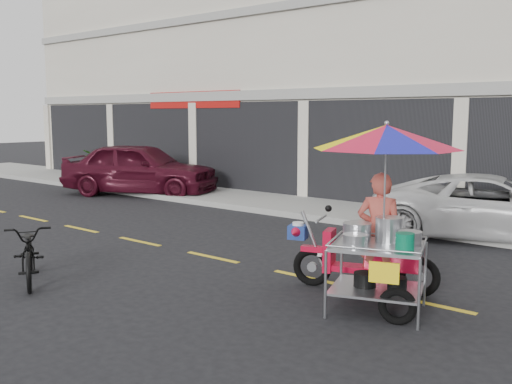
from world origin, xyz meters
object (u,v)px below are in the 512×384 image
Objects in this scene: white_pickup at (493,207)px; near_bicycle at (30,252)px; maroon_sedan at (140,169)px; food_vendor_rig at (381,190)px.

white_pickup reaches higher than near_bicycle.
maroon_sedan is 10.62m from white_pickup.
near_bicycle is (-4.44, -7.52, -0.19)m from white_pickup.
near_bicycle is 0.62× the size of food_vendor_rig.
maroon_sedan is 1.04× the size of white_pickup.
food_vendor_rig reaches higher than maroon_sedan.
near_bicycle is at bearing 133.74° from white_pickup.
white_pickup is 2.65× the size of near_bicycle.
near_bicycle is at bearing -162.96° from maroon_sedan.
white_pickup is at bearing 72.29° from food_vendor_rig.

